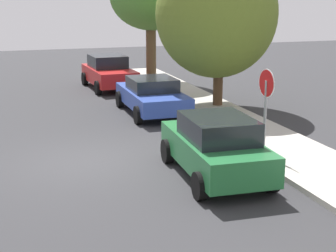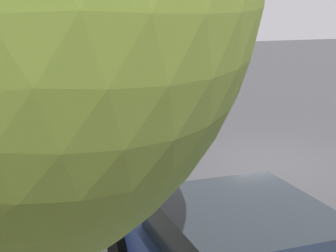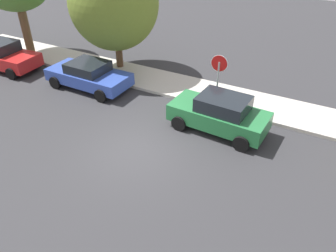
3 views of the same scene
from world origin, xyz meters
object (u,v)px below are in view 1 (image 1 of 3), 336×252
at_px(parked_car_green, 216,146).
at_px(parked_car_blue, 152,95).
at_px(street_tree_near_corner, 216,14).
at_px(stop_sign, 266,98).
at_px(parked_car_red, 109,72).

height_order(parked_car_green, parked_car_blue, parked_car_green).
bearing_deg(street_tree_near_corner, stop_sign, -11.38).
bearing_deg(parked_car_red, parked_car_blue, 4.32).
bearing_deg(parked_car_blue, parked_car_red, -175.68).
xyz_separation_m(stop_sign, street_tree_near_corner, (-6.38, 1.28, 1.95)).
relative_size(parked_car_green, street_tree_near_corner, 0.66).
relative_size(stop_sign, street_tree_near_corner, 0.41).
relative_size(parked_car_blue, street_tree_near_corner, 0.71).
bearing_deg(street_tree_near_corner, parked_car_red, -152.59).
relative_size(stop_sign, parked_car_green, 0.62).
bearing_deg(parked_car_green, street_tree_near_corner, 156.99).
height_order(stop_sign, parked_car_green, stop_sign).
bearing_deg(parked_car_red, street_tree_near_corner, 27.41).
distance_m(parked_car_red, street_tree_near_corner, 7.13).
height_order(stop_sign, parked_car_red, stop_sign).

